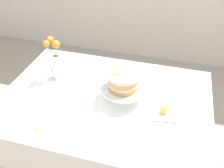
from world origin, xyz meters
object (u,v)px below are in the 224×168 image
object	(u,v)px
dining_table	(104,110)
cake_stand	(123,90)
flower_vase	(55,61)
fallen_rose	(164,110)
layer_cake	(123,81)

from	to	relation	value
dining_table	cake_stand	world-z (taller)	cake_stand
dining_table	cake_stand	distance (m)	0.22
dining_table	flower_vase	bearing A→B (deg)	160.05
cake_stand	fallen_rose	world-z (taller)	cake_stand
flower_vase	fallen_rose	distance (m)	0.84
dining_table	cake_stand	size ratio (longest dim) A/B	4.83
cake_stand	layer_cake	xyz separation A→B (m)	(-0.00, 0.00, 0.07)
layer_cake	flower_vase	distance (m)	0.54
cake_stand	fallen_rose	bearing A→B (deg)	-12.00
layer_cake	flower_vase	world-z (taller)	flower_vase
layer_cake	flower_vase	xyz separation A→B (m)	(-0.53, 0.11, -0.01)
flower_vase	dining_table	bearing A→B (deg)	-19.95
layer_cake	flower_vase	bearing A→B (deg)	168.14
cake_stand	flower_vase	size ratio (longest dim) A/B	0.89
dining_table	fallen_rose	xyz separation A→B (m)	(0.40, -0.02, 0.12)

